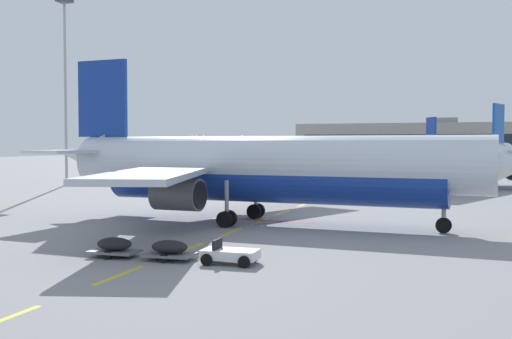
{
  "coord_description": "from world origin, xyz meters",
  "views": [
    {
      "loc": [
        31.82,
        -20.44,
        5.62
      ],
      "look_at": [
        15.86,
        26.91,
        3.54
      ],
      "focal_mm": 42.79,
      "sensor_mm": 36.0,
      "label": 1
    }
  ],
  "objects_px": {
    "airliner_foreground": "(260,168)",
    "baggage_train": "(170,250)",
    "apron_light_mast_near": "(65,70)",
    "airliner_far_right": "(465,160)",
    "airliner_far_center": "(461,154)"
  },
  "relations": [
    {
      "from": "airliner_foreground",
      "to": "baggage_train",
      "type": "bearing_deg",
      "value": -89.27
    },
    {
      "from": "apron_light_mast_near",
      "to": "baggage_train",
      "type": "bearing_deg",
      "value": -49.45
    },
    {
      "from": "airliner_far_right",
      "to": "apron_light_mast_near",
      "type": "distance_m",
      "value": 54.16
    },
    {
      "from": "airliner_foreground",
      "to": "airliner_far_right",
      "type": "height_order",
      "value": "airliner_foreground"
    },
    {
      "from": "airliner_far_center",
      "to": "airliner_far_right",
      "type": "xyz_separation_m",
      "value": [
        0.41,
        -48.58,
        -0.1
      ]
    },
    {
      "from": "airliner_foreground",
      "to": "airliner_far_center",
      "type": "distance_m",
      "value": 88.48
    },
    {
      "from": "airliner_far_right",
      "to": "apron_light_mast_near",
      "type": "bearing_deg",
      "value": -170.69
    },
    {
      "from": "baggage_train",
      "to": "apron_light_mast_near",
      "type": "bearing_deg",
      "value": 130.55
    },
    {
      "from": "airliner_foreground",
      "to": "baggage_train",
      "type": "distance_m",
      "value": 14.89
    },
    {
      "from": "baggage_train",
      "to": "apron_light_mast_near",
      "type": "xyz_separation_m",
      "value": [
        -38.36,
        44.83,
        15.29
      ]
    },
    {
      "from": "airliner_far_right",
      "to": "apron_light_mast_near",
      "type": "relative_size",
      "value": 1.22
    },
    {
      "from": "airliner_far_right",
      "to": "baggage_train",
      "type": "bearing_deg",
      "value": -104.42
    },
    {
      "from": "airliner_foreground",
      "to": "apron_light_mast_near",
      "type": "height_order",
      "value": "apron_light_mast_near"
    },
    {
      "from": "airliner_far_right",
      "to": "baggage_train",
      "type": "relative_size",
      "value": 3.61
    },
    {
      "from": "apron_light_mast_near",
      "to": "airliner_far_center",
      "type": "bearing_deg",
      "value": 47.87
    }
  ]
}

